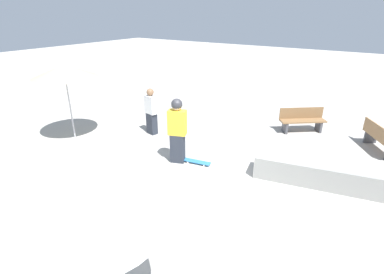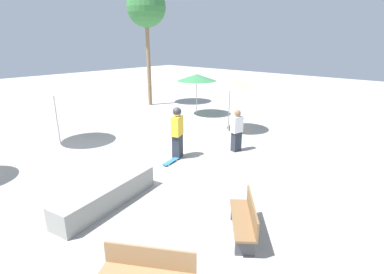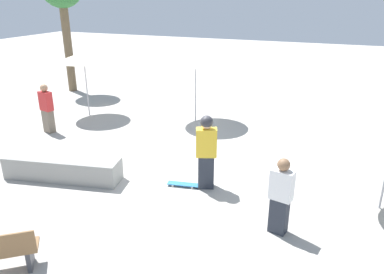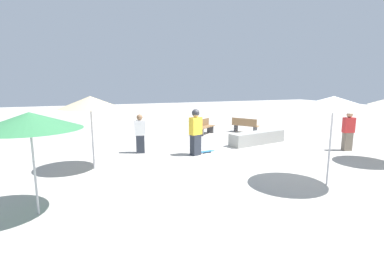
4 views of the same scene
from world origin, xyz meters
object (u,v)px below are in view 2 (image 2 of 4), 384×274
object	(u,v)px
skater_main	(177,131)
shade_umbrella_tan	(230,83)
skateboard	(171,161)
concrete_ledge	(107,195)
bench_near	(245,219)
bystander_far	(237,131)
bench_far	(147,274)
palm_tree_right	(146,8)
shade_umbrella_white	(52,86)
shade_umbrella_green	(197,77)

from	to	relation	value
skater_main	shade_umbrella_tan	xyz separation A→B (m)	(-0.56, 3.98, 1.27)
skateboard	concrete_ledge	xyz separation A→B (m)	(0.79, -3.07, 0.24)
skater_main	bench_near	bearing A→B (deg)	40.67
skateboard	bystander_far	world-z (taller)	bystander_far
concrete_ledge	bench_far	world-z (taller)	bench_far
bench_near	concrete_ledge	bearing A→B (deg)	72.26
bench_near	bystander_far	bearing A→B (deg)	-2.66
skateboard	palm_tree_right	distance (m)	11.68
shade_umbrella_tan	bystander_far	world-z (taller)	shade_umbrella_tan
concrete_ledge	shade_umbrella_tan	size ratio (longest dim) A/B	1.26
shade_umbrella_white	bystander_far	xyz separation A→B (m)	(5.93, 4.18, -1.57)
shade_umbrella_green	bystander_far	world-z (taller)	shade_umbrella_green
bystander_far	concrete_ledge	bearing A→B (deg)	-170.06
bench_near	shade_umbrella_green	bearing A→B (deg)	7.84
skater_main	bench_far	xyz separation A→B (m)	(4.01, -4.78, -0.59)
skateboard	shade_umbrella_tan	xyz separation A→B (m)	(-0.75, 4.52, 2.22)
bench_far	shade_umbrella_tan	world-z (taller)	shade_umbrella_tan
bench_far	palm_tree_right	bearing A→B (deg)	-72.20
bench_near	skateboard	bearing A→B (deg)	28.13
skater_main	concrete_ledge	distance (m)	3.81
shade_umbrella_white	palm_tree_right	size ratio (longest dim) A/B	0.36
skateboard	bench_far	xyz separation A→B (m)	(3.82, -4.24, 0.37)
shade_umbrella_white	bystander_far	world-z (taller)	shade_umbrella_white
skater_main	bench_near	world-z (taller)	skater_main
skater_main	shade_umbrella_white	distance (m)	5.38
shade_umbrella_white	palm_tree_right	bearing A→B (deg)	112.77
palm_tree_right	shade_umbrella_green	bearing A→B (deg)	-0.87
shade_umbrella_tan	palm_tree_right	world-z (taller)	palm_tree_right
skater_main	shade_umbrella_white	xyz separation A→B (m)	(-4.73, -2.18, 1.37)
concrete_ledge	shade_umbrella_white	distance (m)	6.25
bench_near	shade_umbrella_green	size ratio (longest dim) A/B	0.66
bench_far	shade_umbrella_green	xyz separation A→B (m)	(-7.80, 10.18, 1.70)
shade_umbrella_white	bystander_far	distance (m)	7.43
shade_umbrella_white	bystander_far	size ratio (longest dim) A/B	1.57
concrete_ledge	shade_umbrella_green	xyz separation A→B (m)	(-4.77, 9.01, 1.83)
concrete_ledge	palm_tree_right	bearing A→B (deg)	134.50
concrete_ledge	shade_umbrella_tan	bearing A→B (deg)	101.47
bystander_far	shade_umbrella_green	bearing A→B (deg)	67.99
skater_main	skateboard	bearing A→B (deg)	-2.08
skateboard	shade_umbrella_green	bearing A→B (deg)	-156.84
shade_umbrella_tan	palm_tree_right	size ratio (longest dim) A/B	0.35
bench_far	palm_tree_right	world-z (taller)	palm_tree_right
shade_umbrella_green	palm_tree_right	xyz separation A→B (m)	(-4.15, 0.06, 3.79)
skateboard	shade_umbrella_green	xyz separation A→B (m)	(-3.98, 5.94, 2.07)
palm_tree_right	concrete_ledge	bearing A→B (deg)	-45.50
skateboard	shade_umbrella_tan	bearing A→B (deg)	178.72
shade_umbrella_tan	shade_umbrella_green	distance (m)	3.54
bystander_far	bench_far	bearing A→B (deg)	-145.31
bystander_far	shade_umbrella_tan	bearing A→B (deg)	53.92
shade_umbrella_tan	skateboard	bearing A→B (deg)	-80.63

